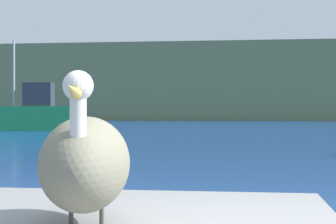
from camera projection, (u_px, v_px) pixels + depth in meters
hillside_backdrop at (239, 83)px, 63.39m from camera, size 140.00×11.30×8.52m
pelican at (85, 162)px, 3.34m from camera, size 0.75×1.48×0.93m
fishing_boat_green at (38, 114)px, 32.06m from camera, size 4.85×1.69×5.32m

